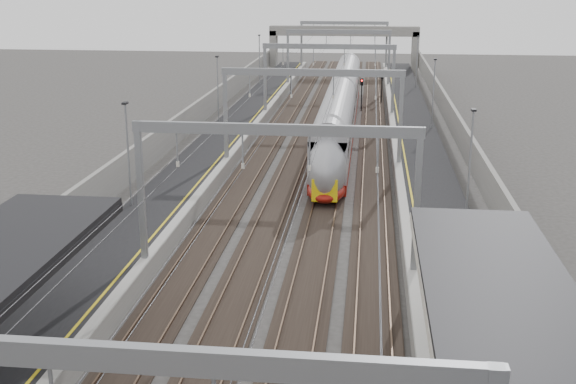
% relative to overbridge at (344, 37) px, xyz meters
% --- Properties ---
extents(platform_left, '(4.00, 120.00, 1.00)m').
position_rel_overbridge_xyz_m(platform_left, '(-8.00, -55.00, -4.81)').
color(platform_left, black).
rests_on(platform_left, ground).
extents(platform_right, '(4.00, 120.00, 1.00)m').
position_rel_overbridge_xyz_m(platform_right, '(8.00, -55.00, -4.81)').
color(platform_right, black).
rests_on(platform_right, ground).
extents(tracks, '(11.40, 140.00, 0.20)m').
position_rel_overbridge_xyz_m(tracks, '(0.00, -55.00, -5.26)').
color(tracks, black).
rests_on(tracks, ground).
extents(overhead_line, '(13.00, 140.00, 6.60)m').
position_rel_overbridge_xyz_m(overhead_line, '(0.00, -48.38, 0.83)').
color(overhead_line, gray).
rests_on(overhead_line, platform_left).
extents(overbridge, '(22.00, 2.20, 6.90)m').
position_rel_overbridge_xyz_m(overbridge, '(0.00, 0.00, 0.00)').
color(overbridge, gray).
rests_on(overbridge, ground).
extents(wall_left, '(0.30, 120.00, 3.20)m').
position_rel_overbridge_xyz_m(wall_left, '(-11.20, -55.00, -3.71)').
color(wall_left, gray).
rests_on(wall_left, ground).
extents(wall_right, '(0.30, 120.00, 3.20)m').
position_rel_overbridge_xyz_m(wall_right, '(11.20, -55.00, -3.71)').
color(wall_right, gray).
rests_on(wall_right, ground).
extents(train, '(2.54, 46.22, 4.02)m').
position_rel_overbridge_xyz_m(train, '(1.50, -45.11, -3.33)').
color(train, maroon).
rests_on(train, ground).
extents(bench, '(0.96, 1.69, 0.85)m').
position_rel_overbridge_xyz_m(bench, '(9.43, -86.61, -3.80)').
color(bench, black).
rests_on(bench, platform_right).
extents(signal_green, '(0.32, 0.32, 3.48)m').
position_rel_overbridge_xyz_m(signal_green, '(-5.20, -24.64, -2.89)').
color(signal_green, black).
rests_on(signal_green, ground).
extents(signal_red_near, '(0.32, 0.32, 3.48)m').
position_rel_overbridge_xyz_m(signal_red_near, '(3.20, -31.63, -2.89)').
color(signal_red_near, black).
rests_on(signal_red_near, ground).
extents(signal_red_far, '(0.32, 0.32, 3.48)m').
position_rel_overbridge_xyz_m(signal_red_far, '(5.40, -26.56, -2.89)').
color(signal_red_far, black).
rests_on(signal_red_far, ground).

